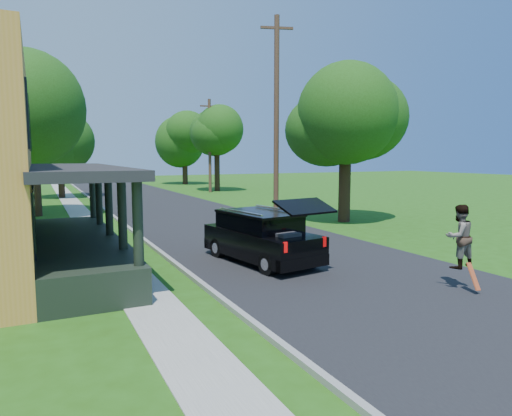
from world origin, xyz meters
name	(u,v)px	position (x,y,z in m)	size (l,w,h in m)	color
ground	(373,287)	(0.00, 0.00, 0.00)	(140.00, 140.00, 0.00)	#245010
street	(170,208)	(0.00, 20.00, 0.00)	(8.00, 120.00, 0.02)	black
curb	(106,212)	(-4.05, 20.00, 0.00)	(0.15, 120.00, 0.12)	gray
sidewalk	(79,213)	(-5.60, 20.00, 0.00)	(1.30, 120.00, 0.03)	gray
black_suv	(261,237)	(-1.40, 3.80, 0.84)	(2.48, 4.95, 2.21)	black
skateboarder	(459,236)	(1.87, -1.06, 1.38)	(0.85, 0.69, 1.66)	black
skateboard	(473,277)	(1.91, -1.51, 0.41)	(0.24, 0.41, 0.67)	#A4350E
tree_left_mid	(29,103)	(-7.98, 19.67, 6.38)	(7.22, 6.90, 9.56)	black
tree_left_far	(59,140)	(-6.02, 31.26, 4.68)	(6.19, 6.35, 7.35)	black
tree_right_near	(345,122)	(6.59, 10.23, 5.17)	(5.45, 5.23, 8.03)	black
tree_right_mid	(216,133)	(8.15, 32.78, 5.66)	(6.01, 6.18, 8.34)	black
tree_right_far	(184,135)	(8.36, 44.15, 5.94)	(6.85, 6.94, 9.18)	black
utility_pole_near	(276,115)	(4.50, 13.76, 5.73)	(1.78, 0.70, 11.13)	#422E1F
utility_pole_far	(210,144)	(7.00, 31.53, 4.49)	(1.76, 0.31, 8.67)	#422E1F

